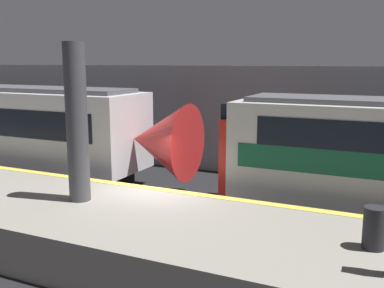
{
  "coord_description": "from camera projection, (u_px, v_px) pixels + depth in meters",
  "views": [
    {
      "loc": [
        6.31,
        -11.11,
        4.79
      ],
      "look_at": [
        0.68,
        1.0,
        2.32
      ],
      "focal_mm": 42.0,
      "sensor_mm": 36.0,
      "label": 1
    }
  ],
  "objects": [
    {
      "name": "support_pillar_near",
      "position": [
        77.0,
        123.0,
        11.63
      ],
      "size": [
        0.56,
        0.56,
        4.14
      ],
      "color": "#47474C",
      "rests_on": "platform"
    },
    {
      "name": "station_rear_barrier",
      "position": [
        236.0,
        120.0,
        19.09
      ],
      "size": [
        50.0,
        0.15,
        4.6
      ],
      "color": "#939399",
      "rests_on": "ground"
    },
    {
      "name": "platform",
      "position": [
        115.0,
        230.0,
        11.36
      ],
      "size": [
        40.0,
        4.34,
        1.14
      ],
      "color": "gray",
      "rests_on": "ground"
    },
    {
      "name": "ground_plane",
      "position": [
        157.0,
        224.0,
        13.39
      ],
      "size": [
        120.0,
        120.0,
        0.0
      ],
      "primitive_type": "plane",
      "color": "black"
    },
    {
      "name": "trash_bin",
      "position": [
        374.0,
        228.0,
        8.81
      ],
      "size": [
        0.44,
        0.44,
        0.85
      ],
      "color": "#232328",
      "rests_on": "platform"
    }
  ]
}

